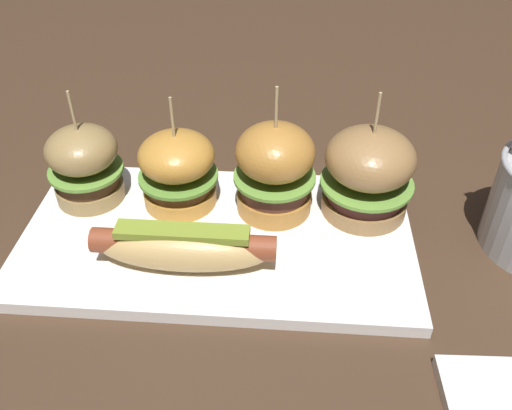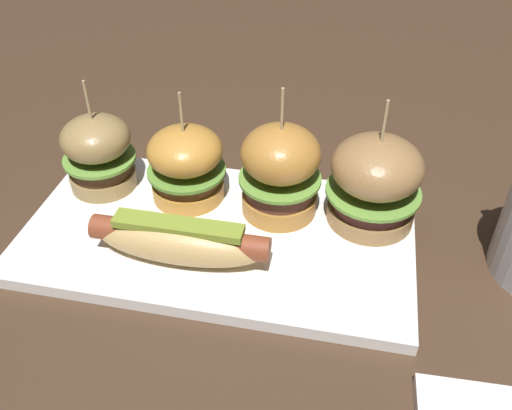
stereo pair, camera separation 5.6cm
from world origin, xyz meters
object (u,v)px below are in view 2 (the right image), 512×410
Objects in this scene: slider_far_left at (98,152)px; slider_center_left at (186,164)px; slider_far_right at (375,181)px; hot_dog at (180,240)px; platter_main at (219,234)px; slider_center_right at (280,170)px.

slider_far_left reaches higher than slider_center_left.
slider_far_right reaches higher than slider_far_left.
slider_center_left is (-0.02, 0.10, 0.02)m from hot_dog.
platter_main is at bearing -18.91° from slider_far_left.
slider_center_right is (0.08, 0.10, 0.03)m from hot_dog.
slider_far_left is at bearing 179.67° from slider_center_left.
platter_main is 2.78× the size of slider_center_right.
slider_center_right reaches higher than slider_far_left.
slider_center_right is 1.03× the size of slider_far_right.
slider_center_left is (-0.05, 0.05, 0.05)m from platter_main.
slider_far_right reaches higher than slider_center_left.
hot_dog is at bearing -77.18° from slider_center_left.
slider_center_left is at bearing 102.82° from hot_dog.
hot_dog is 1.38× the size of slider_center_left.
platter_main is 0.10m from slider_center_right.
slider_center_right reaches higher than hot_dog.
slider_far_right is (0.31, -0.00, 0.01)m from slider_far_left.
slider_far_right is at bearing 28.82° from hot_dog.
slider_center_left reaches higher than hot_dog.
slider_center_right is (0.06, 0.05, 0.06)m from platter_main.
platter_main is 0.09m from slider_center_left.
slider_center_right reaches higher than slider_center_left.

